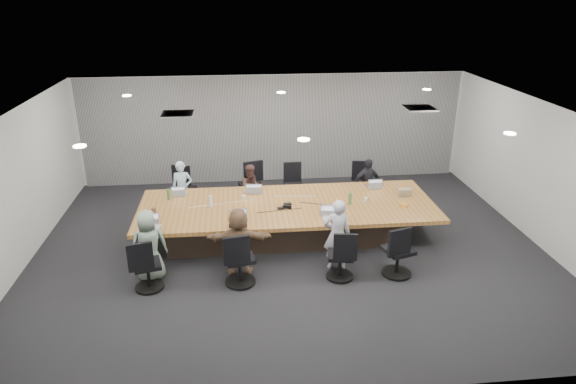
{
  "coord_description": "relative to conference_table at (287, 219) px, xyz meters",
  "views": [
    {
      "loc": [
        -1.0,
        -9.04,
        4.88
      ],
      "look_at": [
        0.0,
        0.4,
        1.05
      ],
      "focal_mm": 32.0,
      "sensor_mm": 36.0,
      "label": 1
    }
  ],
  "objects": [
    {
      "name": "curtain",
      "position": [
        0.0,
        3.42,
        1.0
      ],
      "size": [
        9.8,
        0.04,
        2.8
      ],
      "primitive_type": "cube",
      "color": "gray",
      "rests_on": "ground"
    },
    {
      "name": "bottle_green_left",
      "position": [
        -2.43,
        0.5,
        0.46
      ],
      "size": [
        0.08,
        0.08,
        0.24
      ],
      "primitive_type": "cylinder",
      "rotation": [
        0.0,
        0.0,
        0.28
      ],
      "color": "#41763F",
      "rests_on": "conference_table"
    },
    {
      "name": "person_3",
      "position": [
        2.0,
        1.35,
        0.2
      ],
      "size": [
        0.75,
        0.44,
        1.19
      ],
      "primitive_type": "imported",
      "rotation": [
        0.0,
        0.0,
        6.5
      ],
      "color": "#25252E",
      "rests_on": "ground"
    },
    {
      "name": "chair_2",
      "position": [
        0.32,
        1.7,
        -0.01
      ],
      "size": [
        0.53,
        0.53,
        0.78
      ],
      "primitive_type": null,
      "rotation": [
        0.0,
        0.0,
        3.13
      ],
      "color": "black",
      "rests_on": "ground"
    },
    {
      "name": "conference_table",
      "position": [
        0.0,
        0.0,
        0.0
      ],
      "size": [
        6.0,
        2.2,
        0.74
      ],
      "color": "#3C2E23",
      "rests_on": "ground"
    },
    {
      "name": "mug_brown",
      "position": [
        -2.65,
        -0.16,
        0.39
      ],
      "size": [
        0.1,
        0.1,
        0.11
      ],
      "primitive_type": "cylinder",
      "rotation": [
        0.0,
        0.0,
        -0.2
      ],
      "color": "brown",
      "rests_on": "conference_table"
    },
    {
      "name": "chair_7",
      "position": [
        1.81,
        -1.7,
        0.01
      ],
      "size": [
        0.69,
        0.69,
        0.83
      ],
      "primitive_type": null,
      "rotation": [
        0.0,
        0.0,
        0.29
      ],
      "color": "black",
      "rests_on": "ground"
    },
    {
      "name": "chair_4",
      "position": [
        -2.58,
        -1.7,
        -0.01
      ],
      "size": [
        0.64,
        0.64,
        0.78
      ],
      "primitive_type": null,
      "rotation": [
        0.0,
        0.0,
        0.24
      ],
      "color": "black",
      "rests_on": "ground"
    },
    {
      "name": "person_1",
      "position": [
        -0.68,
        1.35,
        0.17
      ],
      "size": [
        0.63,
        0.53,
        1.15
      ],
      "primitive_type": "imported",
      "rotation": [
        0.0,
        0.0,
        6.47
      ],
      "color": "#4B2F2C",
      "rests_on": "ground"
    },
    {
      "name": "laptop_5",
      "position": [
        -1.01,
        -0.8,
        0.35
      ],
      "size": [
        0.34,
        0.25,
        0.02
      ],
      "primitive_type": "cube",
      "rotation": [
        0.0,
        0.0,
        0.08
      ],
      "color": "#B2B2B7",
      "rests_on": "conference_table"
    },
    {
      "name": "mic_right",
      "position": [
        0.0,
        -0.02,
        0.35
      ],
      "size": [
        0.17,
        0.13,
        0.03
      ],
      "primitive_type": "cube",
      "rotation": [
        0.0,
        0.0,
        0.24
      ],
      "color": "black",
      "rests_on": "conference_table"
    },
    {
      "name": "chair_0",
      "position": [
        -2.24,
        1.7,
        0.0
      ],
      "size": [
        0.68,
        0.68,
        0.8
      ],
      "primitive_type": null,
      "rotation": [
        0.0,
        0.0,
        2.85
      ],
      "color": "black",
      "rests_on": "ground"
    },
    {
      "name": "laptop_4",
      "position": [
        -2.58,
        -0.8,
        0.35
      ],
      "size": [
        0.33,
        0.26,
        0.02
      ],
      "primitive_type": "cube",
      "rotation": [
        0.0,
        0.0,
        -0.23
      ],
      "color": "#B2B2B7",
      "rests_on": "conference_table"
    },
    {
      "name": "chair_3",
      "position": [
        2.0,
        1.7,
        -0.04
      ],
      "size": [
        0.56,
        0.56,
        0.73
      ],
      "primitive_type": null,
      "rotation": [
        0.0,
        0.0,
        2.98
      ],
      "color": "black",
      "rests_on": "ground"
    },
    {
      "name": "person_0",
      "position": [
        -2.24,
        1.35,
        0.24
      ],
      "size": [
        0.47,
        0.31,
        1.27
      ],
      "primitive_type": "imported",
      "rotation": [
        0.0,
        0.0,
        6.27
      ],
      "color": "#A6C6D8",
      "rests_on": "ground"
    },
    {
      "name": "laptop_3",
      "position": [
        2.0,
        0.8,
        0.35
      ],
      "size": [
        0.33,
        0.23,
        0.02
      ],
      "primitive_type": "cube",
      "rotation": [
        0.0,
        0.0,
        3.18
      ],
      "color": "#B2B2B7",
      "rests_on": "conference_table"
    },
    {
      "name": "chair_1",
      "position": [
        -0.68,
        1.7,
        0.04
      ],
      "size": [
        0.73,
        0.73,
        0.88
      ],
      "primitive_type": null,
      "rotation": [
        0.0,
        0.0,
        3.42
      ],
      "color": "black",
      "rests_on": "ground"
    },
    {
      "name": "mic_left",
      "position": [
        -0.16,
        -0.21,
        0.35
      ],
      "size": [
        0.15,
        0.11,
        0.03
      ],
      "primitive_type": "cube",
      "rotation": [
        0.0,
        0.0,
        0.1
      ],
      "color": "black",
      "rests_on": "conference_table"
    },
    {
      "name": "wall_front",
      "position": [
        0.0,
        -4.5,
        1.0
      ],
      "size": [
        10.0,
        0.0,
        2.8
      ],
      "primitive_type": "cube",
      "rotation": [
        -1.57,
        0.0,
        0.0
      ],
      "color": "beige",
      "rests_on": "ground"
    },
    {
      "name": "stapler",
      "position": [
        -0.03,
        -0.21,
        0.37
      ],
      "size": [
        0.18,
        0.1,
        0.07
      ],
      "primitive_type": "cube",
      "rotation": [
        0.0,
        0.0,
        -0.31
      ],
      "color": "black",
      "rests_on": "conference_table"
    },
    {
      "name": "ceiling",
      "position": [
        0.0,
        -0.5,
        2.4
      ],
      "size": [
        10.0,
        8.0,
        0.0
      ],
      "primitive_type": "cube",
      "color": "white",
      "rests_on": "wall_back"
    },
    {
      "name": "person_5",
      "position": [
        -1.01,
        -1.35,
        0.24
      ],
      "size": [
        1.2,
        0.44,
        1.28
      ],
      "primitive_type": "imported",
      "rotation": [
        0.0,
        0.0,
        3.09
      ],
      "color": "brown",
      "rests_on": "ground"
    },
    {
      "name": "laptop_6",
      "position": [
        0.76,
        -0.8,
        0.35
      ],
      "size": [
        0.37,
        0.28,
        0.02
      ],
      "primitive_type": "cube",
      "rotation": [
        0.0,
        0.0,
        -0.17
      ],
      "color": "#B2B2B7",
      "rests_on": "conference_table"
    },
    {
      "name": "person_6",
      "position": [
        0.76,
        -1.35,
        0.28
      ],
      "size": [
        0.52,
        0.36,
        1.37
      ],
      "primitive_type": "imported",
      "rotation": [
        0.0,
        0.0,
        3.07
      ],
      "color": "#B8B6C7",
      "rests_on": "ground"
    },
    {
      "name": "bottle_clear",
      "position": [
        -1.54,
        0.02,
        0.46
      ],
      "size": [
        0.1,
        0.1,
        0.24
      ],
      "primitive_type": "cylinder",
      "rotation": [
        0.0,
        0.0,
        -0.42
      ],
      "color": "silver",
      "rests_on": "conference_table"
    },
    {
      "name": "person_4",
      "position": [
        -2.58,
        -1.35,
        0.25
      ],
      "size": [
        0.72,
        0.57,
        1.31
      ],
      "primitive_type": "imported",
      "rotation": [
        0.0,
        0.0,
        3.4
      ],
      "color": "gray",
      "rests_on": "ground"
    },
    {
      "name": "chair_6",
      "position": [
        0.76,
        -1.7,
        -0.02
      ],
      "size": [
        0.58,
        0.58,
        0.76
      ],
      "primitive_type": null,
      "rotation": [
        0.0,
        0.0,
        -0.14
      ],
      "color": "black",
      "rests_on": "ground"
    },
    {
      "name": "wall_left",
      "position": [
        -5.0,
        -0.5,
        1.0
      ],
      "size": [
        0.0,
        8.0,
        2.8
      ],
      "primitive_type": "cube",
      "rotation": [
        1.57,
        0.0,
        1.57
      ],
      "color": "beige",
      "rests_on": "ground"
    },
    {
      "name": "floor",
      "position": [
        0.0,
        -0.5,
        -0.4
      ],
      "size": [
        10.0,
        8.0,
        0.0
      ],
      "primitive_type": "cube",
      "color": "black",
      "rests_on": "ground"
    },
    {
      "name": "cup_white_near",
      "position": [
        1.62,
        -0.03,
        0.38
      ],
      "size": [
        0.09,
        0.09,
        0.09
      ],
      "primitive_type": "cylinder",
      "rotation": [
        0.0,
        0.0,
        -0.42
      ],
      "color": "white",
      "rests_on": "conference_table"
    },
    {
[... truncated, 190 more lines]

